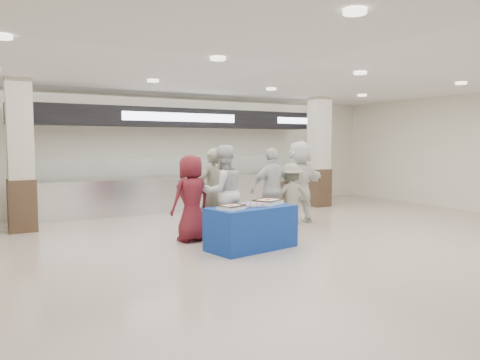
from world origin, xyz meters
TOP-DOWN VIEW (x-y plane):
  - ground at (0.00, 0.00)m, footprint 14.00×14.00m
  - serving_line at (0.00, 5.40)m, footprint 8.70×0.85m
  - column_left at (-4.00, 4.20)m, footprint 0.55×0.55m
  - column_right at (4.00, 4.20)m, footprint 0.55×0.55m
  - display_table at (-0.66, 0.37)m, footprint 1.66×1.03m
  - sheet_cake_left at (-1.13, 0.25)m, footprint 0.50×0.45m
  - sheet_cake_right at (-0.23, 0.49)m, footprint 0.62×0.57m
  - cupcake_tray at (-0.67, 0.37)m, footprint 0.42×0.34m
  - civilian_maroon at (-1.31, 1.49)m, footprint 0.89×0.67m
  - soldier_a at (-0.69, 1.85)m, footprint 0.74×0.60m
  - chef_tall at (-0.66, 1.44)m, footprint 0.90×0.71m
  - chef_short at (0.63, 1.62)m, footprint 1.05×0.47m
  - soldier_b at (1.04, 1.52)m, footprint 1.04×0.77m
  - civilian_white at (1.70, 2.11)m, footprint 1.85×0.84m

SIDE VIEW (x-z plane):
  - ground at x=0.00m, z-range 0.00..0.00m
  - display_table at x=-0.66m, z-range 0.00..0.75m
  - soldier_b at x=1.04m, z-range 0.00..1.43m
  - cupcake_tray at x=-0.67m, z-range 0.75..0.81m
  - sheet_cake_left at x=-1.13m, z-range 0.75..0.84m
  - sheet_cake_right at x=-0.23m, z-range 0.75..0.85m
  - civilian_maroon at x=-1.31m, z-range 0.00..1.64m
  - soldier_a at x=-0.69m, z-range 0.00..1.75m
  - chef_short at x=0.63m, z-range 0.00..1.76m
  - chef_tall at x=-0.66m, z-range 0.00..1.82m
  - civilian_white at x=1.70m, z-range 0.00..1.92m
  - serving_line at x=0.00m, z-range -0.24..2.56m
  - column_left at x=-4.00m, z-range -0.07..3.13m
  - column_right at x=4.00m, z-range -0.07..3.13m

